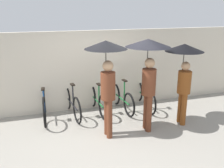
{
  "coord_description": "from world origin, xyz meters",
  "views": [
    {
      "loc": [
        -1.52,
        -4.71,
        2.81
      ],
      "look_at": [
        0.22,
        0.89,
        1.0
      ],
      "focal_mm": 40.0,
      "sensor_mm": 36.0,
      "label": 1
    }
  ],
  "objects_px": {
    "pedestrian_trailing": "(184,63)",
    "pedestrian_leading": "(107,65)",
    "parked_bicycle_2": "(97,100)",
    "parked_bicycle_0": "(44,104)",
    "parked_bicycle_4": "(144,95)",
    "parked_bicycle_1": "(72,103)",
    "pedestrian_center": "(148,60)",
    "parked_bicycle_3": "(122,98)"
  },
  "relations": [
    {
      "from": "parked_bicycle_2",
      "to": "pedestrian_trailing",
      "type": "relative_size",
      "value": 0.82
    },
    {
      "from": "parked_bicycle_3",
      "to": "parked_bicycle_0",
      "type": "bearing_deg",
      "value": 84.31
    },
    {
      "from": "parked_bicycle_1",
      "to": "pedestrian_center",
      "type": "height_order",
      "value": "pedestrian_center"
    },
    {
      "from": "pedestrian_trailing",
      "to": "parked_bicycle_4",
      "type": "bearing_deg",
      "value": 116.7
    },
    {
      "from": "parked_bicycle_0",
      "to": "pedestrian_trailing",
      "type": "distance_m",
      "value": 3.67
    },
    {
      "from": "parked_bicycle_1",
      "to": "parked_bicycle_2",
      "type": "relative_size",
      "value": 1.06
    },
    {
      "from": "parked_bicycle_2",
      "to": "parked_bicycle_3",
      "type": "bearing_deg",
      "value": -97.12
    },
    {
      "from": "parked_bicycle_1",
      "to": "parked_bicycle_4",
      "type": "distance_m",
      "value": 2.11
    },
    {
      "from": "parked_bicycle_3",
      "to": "pedestrian_center",
      "type": "height_order",
      "value": "pedestrian_center"
    },
    {
      "from": "parked_bicycle_0",
      "to": "parked_bicycle_1",
      "type": "xyz_separation_m",
      "value": [
        0.7,
        -0.01,
        -0.03
      ]
    },
    {
      "from": "parked_bicycle_2",
      "to": "pedestrian_trailing",
      "type": "distance_m",
      "value": 2.52
    },
    {
      "from": "parked_bicycle_0",
      "to": "pedestrian_trailing",
      "type": "bearing_deg",
      "value": -107.56
    },
    {
      "from": "pedestrian_leading",
      "to": "pedestrian_center",
      "type": "bearing_deg",
      "value": 0.04
    },
    {
      "from": "parked_bicycle_0",
      "to": "pedestrian_leading",
      "type": "xyz_separation_m",
      "value": [
        1.32,
        -1.3,
        1.24
      ]
    },
    {
      "from": "parked_bicycle_1",
      "to": "pedestrian_trailing",
      "type": "xyz_separation_m",
      "value": [
        2.57,
        -1.21,
        1.16
      ]
    },
    {
      "from": "parked_bicycle_1",
      "to": "parked_bicycle_3",
      "type": "distance_m",
      "value": 1.41
    },
    {
      "from": "parked_bicycle_4",
      "to": "pedestrian_center",
      "type": "bearing_deg",
      "value": 161.49
    },
    {
      "from": "parked_bicycle_2",
      "to": "pedestrian_leading",
      "type": "xyz_separation_m",
      "value": [
        -0.09,
        -1.3,
        1.29
      ]
    },
    {
      "from": "pedestrian_center",
      "to": "parked_bicycle_3",
      "type": "bearing_deg",
      "value": 101.12
    },
    {
      "from": "parked_bicycle_0",
      "to": "parked_bicycle_1",
      "type": "relative_size",
      "value": 1.0
    },
    {
      "from": "parked_bicycle_4",
      "to": "pedestrian_trailing",
      "type": "height_order",
      "value": "pedestrian_trailing"
    },
    {
      "from": "parked_bicycle_2",
      "to": "parked_bicycle_4",
      "type": "distance_m",
      "value": 1.41
    },
    {
      "from": "pedestrian_trailing",
      "to": "parked_bicycle_3",
      "type": "bearing_deg",
      "value": 140.43
    },
    {
      "from": "parked_bicycle_3",
      "to": "parked_bicycle_2",
      "type": "bearing_deg",
      "value": 82.08
    },
    {
      "from": "parked_bicycle_1",
      "to": "parked_bicycle_4",
      "type": "relative_size",
      "value": 1.0
    },
    {
      "from": "pedestrian_leading",
      "to": "parked_bicycle_3",
      "type": "bearing_deg",
      "value": 56.29
    },
    {
      "from": "parked_bicycle_2",
      "to": "pedestrian_center",
      "type": "relative_size",
      "value": 0.76
    },
    {
      "from": "parked_bicycle_0",
      "to": "parked_bicycle_1",
      "type": "bearing_deg",
      "value": -87.79
    },
    {
      "from": "parked_bicycle_1",
      "to": "pedestrian_center",
      "type": "bearing_deg",
      "value": -134.97
    },
    {
      "from": "parked_bicycle_2",
      "to": "parked_bicycle_4",
      "type": "relative_size",
      "value": 0.95
    },
    {
      "from": "parked_bicycle_2",
      "to": "pedestrian_trailing",
      "type": "xyz_separation_m",
      "value": [
        1.86,
        -1.21,
        1.18
      ]
    },
    {
      "from": "parked_bicycle_0",
      "to": "parked_bicycle_4",
      "type": "bearing_deg",
      "value": -87.8
    },
    {
      "from": "parked_bicycle_0",
      "to": "pedestrian_trailing",
      "type": "height_order",
      "value": "pedestrian_trailing"
    },
    {
      "from": "parked_bicycle_1",
      "to": "parked_bicycle_2",
      "type": "xyz_separation_m",
      "value": [
        0.7,
        0.01,
        -0.02
      ]
    },
    {
      "from": "parked_bicycle_0",
      "to": "pedestrian_center",
      "type": "relative_size",
      "value": 0.8
    },
    {
      "from": "parked_bicycle_4",
      "to": "pedestrian_center",
      "type": "distance_m",
      "value": 1.9
    },
    {
      "from": "parked_bicycle_1",
      "to": "pedestrian_leading",
      "type": "relative_size",
      "value": 0.8
    },
    {
      "from": "parked_bicycle_1",
      "to": "parked_bicycle_4",
      "type": "height_order",
      "value": "parked_bicycle_4"
    },
    {
      "from": "pedestrian_trailing",
      "to": "pedestrian_leading",
      "type": "bearing_deg",
      "value": -171.8
    },
    {
      "from": "parked_bicycle_1",
      "to": "parked_bicycle_2",
      "type": "distance_m",
      "value": 0.71
    },
    {
      "from": "parked_bicycle_3",
      "to": "pedestrian_leading",
      "type": "relative_size",
      "value": 0.76
    },
    {
      "from": "parked_bicycle_1",
      "to": "parked_bicycle_2",
      "type": "bearing_deg",
      "value": -95.99
    }
  ]
}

